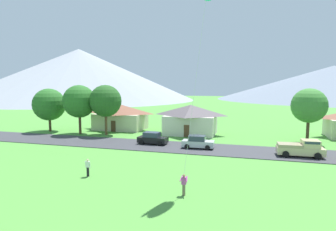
{
  "coord_description": "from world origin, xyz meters",
  "views": [
    {
      "loc": [
        7.96,
        -7.86,
        8.56
      ],
      "look_at": [
        0.66,
        17.63,
        5.64
      ],
      "focal_mm": 30.46,
      "sensor_mm": 36.0,
      "label": 1
    }
  ],
  "objects_px": {
    "tree_center": "(49,105)",
    "watcher_person": "(88,167)",
    "house_left_center": "(121,116)",
    "tree_near_right": "(106,101)",
    "house_leftmost": "(191,119)",
    "pickup_truck_sand_west_side": "(301,148)",
    "parked_car_silver_mid_east": "(198,142)",
    "tree_near_left": "(79,101)",
    "tree_left_of_center": "(309,106)",
    "parked_car_black_mid_west": "(153,138)"
  },
  "relations": [
    {
      "from": "tree_near_left",
      "to": "parked_car_silver_mid_east",
      "type": "distance_m",
      "value": 22.83
    },
    {
      "from": "watcher_person",
      "to": "house_left_center",
      "type": "bearing_deg",
      "value": 109.19
    },
    {
      "from": "tree_near_right",
      "to": "parked_car_silver_mid_east",
      "type": "bearing_deg",
      "value": -19.85
    },
    {
      "from": "house_leftmost",
      "to": "tree_near_left",
      "type": "xyz_separation_m",
      "value": [
        -18.41,
        -5.16,
        3.0
      ]
    },
    {
      "from": "tree_near_right",
      "to": "parked_car_black_mid_west",
      "type": "bearing_deg",
      "value": -27.2
    },
    {
      "from": "tree_left_of_center",
      "to": "watcher_person",
      "type": "relative_size",
      "value": 4.77
    },
    {
      "from": "house_left_center",
      "to": "parked_car_black_mid_west",
      "type": "height_order",
      "value": "house_left_center"
    },
    {
      "from": "tree_near_right",
      "to": "parked_car_silver_mid_east",
      "type": "height_order",
      "value": "tree_near_right"
    },
    {
      "from": "tree_near_right",
      "to": "parked_car_black_mid_west",
      "type": "xyz_separation_m",
      "value": [
        10.12,
        -5.2,
        -4.88
      ]
    },
    {
      "from": "house_leftmost",
      "to": "parked_car_black_mid_west",
      "type": "xyz_separation_m",
      "value": [
        -3.5,
        -9.97,
        -1.75
      ]
    },
    {
      "from": "tree_center",
      "to": "house_left_center",
      "type": "bearing_deg",
      "value": 26.93
    },
    {
      "from": "tree_center",
      "to": "watcher_person",
      "type": "distance_m",
      "value": 29.46
    },
    {
      "from": "tree_center",
      "to": "tree_near_right",
      "type": "xyz_separation_m",
      "value": [
        11.56,
        -0.4,
        0.86
      ]
    },
    {
      "from": "tree_center",
      "to": "tree_near_left",
      "type": "bearing_deg",
      "value": -6.63
    },
    {
      "from": "tree_near_left",
      "to": "watcher_person",
      "type": "distance_m",
      "value": 24.7
    },
    {
      "from": "parked_car_black_mid_west",
      "to": "house_left_center",
      "type": "bearing_deg",
      "value": 132.35
    },
    {
      "from": "parked_car_black_mid_west",
      "to": "watcher_person",
      "type": "distance_m",
      "value": 15.17
    },
    {
      "from": "watcher_person",
      "to": "tree_near_left",
      "type": "bearing_deg",
      "value": 124.64
    },
    {
      "from": "tree_near_left",
      "to": "parked_car_silver_mid_east",
      "type": "height_order",
      "value": "tree_near_left"
    },
    {
      "from": "watcher_person",
      "to": "pickup_truck_sand_west_side",
      "type": "bearing_deg",
      "value": 33.1
    },
    {
      "from": "tree_near_left",
      "to": "pickup_truck_sand_west_side",
      "type": "height_order",
      "value": "tree_near_left"
    },
    {
      "from": "tree_near_left",
      "to": "parked_car_black_mid_west",
      "type": "xyz_separation_m",
      "value": [
        14.91,
        -4.81,
        -4.75
      ]
    },
    {
      "from": "tree_near_left",
      "to": "watcher_person",
      "type": "height_order",
      "value": "tree_near_left"
    },
    {
      "from": "house_leftmost",
      "to": "pickup_truck_sand_west_side",
      "type": "bearing_deg",
      "value": -37.03
    },
    {
      "from": "tree_near_right",
      "to": "pickup_truck_sand_west_side",
      "type": "distance_m",
      "value": 30.53
    },
    {
      "from": "tree_near_right",
      "to": "watcher_person",
      "type": "relative_size",
      "value": 5.05
    },
    {
      "from": "house_leftmost",
      "to": "pickup_truck_sand_west_side",
      "type": "xyz_separation_m",
      "value": [
        15.7,
        -11.85,
        -1.56
      ]
    },
    {
      "from": "house_leftmost",
      "to": "tree_near_right",
      "type": "relative_size",
      "value": 1.08
    },
    {
      "from": "tree_near_right",
      "to": "watcher_person",
      "type": "height_order",
      "value": "tree_near_right"
    },
    {
      "from": "tree_near_right",
      "to": "watcher_person",
      "type": "xyz_separation_m",
      "value": [
        8.99,
        -20.33,
        -4.87
      ]
    },
    {
      "from": "tree_center",
      "to": "watcher_person",
      "type": "xyz_separation_m",
      "value": [
        20.55,
        -20.73,
        -4.01
      ]
    },
    {
      "from": "house_left_center",
      "to": "parked_car_black_mid_west",
      "type": "xyz_separation_m",
      "value": [
        10.35,
        -11.35,
        -1.59
      ]
    },
    {
      "from": "tree_left_of_center",
      "to": "pickup_truck_sand_west_side",
      "type": "relative_size",
      "value": 1.52
    },
    {
      "from": "house_left_center",
      "to": "parked_car_silver_mid_east",
      "type": "bearing_deg",
      "value": -35.64
    },
    {
      "from": "house_leftmost",
      "to": "pickup_truck_sand_west_side",
      "type": "height_order",
      "value": "house_leftmost"
    },
    {
      "from": "parked_car_silver_mid_east",
      "to": "pickup_truck_sand_west_side",
      "type": "height_order",
      "value": "pickup_truck_sand_west_side"
    },
    {
      "from": "house_leftmost",
      "to": "tree_near_left",
      "type": "height_order",
      "value": "tree_near_left"
    },
    {
      "from": "parked_car_silver_mid_east",
      "to": "house_leftmost",
      "type": "bearing_deg",
      "value": 106.42
    },
    {
      "from": "tree_left_of_center",
      "to": "tree_center",
      "type": "height_order",
      "value": "tree_left_of_center"
    },
    {
      "from": "tree_near_left",
      "to": "tree_center",
      "type": "xyz_separation_m",
      "value": [
        -6.77,
        0.79,
        -0.72
      ]
    },
    {
      "from": "parked_car_silver_mid_east",
      "to": "pickup_truck_sand_west_side",
      "type": "distance_m",
      "value": 12.55
    },
    {
      "from": "house_left_center",
      "to": "watcher_person",
      "type": "bearing_deg",
      "value": -70.81
    },
    {
      "from": "tree_near_right",
      "to": "watcher_person",
      "type": "bearing_deg",
      "value": -66.15
    },
    {
      "from": "house_left_center",
      "to": "tree_near_left",
      "type": "relative_size",
      "value": 1.16
    },
    {
      "from": "tree_near_left",
      "to": "tree_near_right",
      "type": "distance_m",
      "value": 4.81
    },
    {
      "from": "house_leftmost",
      "to": "tree_left_of_center",
      "type": "height_order",
      "value": "tree_left_of_center"
    },
    {
      "from": "parked_car_silver_mid_east",
      "to": "watcher_person",
      "type": "bearing_deg",
      "value": -118.74
    },
    {
      "from": "tree_left_of_center",
      "to": "pickup_truck_sand_west_side",
      "type": "distance_m",
      "value": 10.27
    },
    {
      "from": "pickup_truck_sand_west_side",
      "to": "parked_car_black_mid_west",
      "type": "bearing_deg",
      "value": 174.42
    },
    {
      "from": "tree_near_left",
      "to": "house_left_center",
      "type": "bearing_deg",
      "value": 55.12
    }
  ]
}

